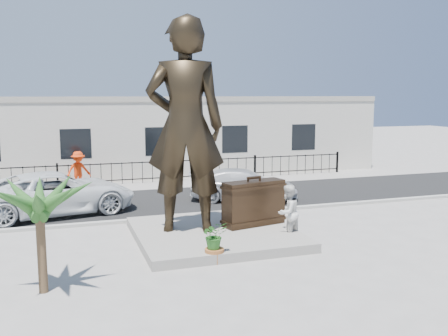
% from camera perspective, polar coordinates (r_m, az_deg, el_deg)
% --- Properties ---
extents(ground, '(100.00, 100.00, 0.00)m').
position_cam_1_polar(ground, '(15.80, 2.32, -9.30)').
color(ground, '#9E9991').
rests_on(ground, ground).
extents(street, '(40.00, 7.00, 0.01)m').
position_cam_1_polar(street, '(23.21, -4.69, -3.56)').
color(street, black).
rests_on(street, ground).
extents(curb, '(40.00, 0.25, 0.12)m').
position_cam_1_polar(curb, '(19.90, -2.28, -5.39)').
color(curb, '#A5A399').
rests_on(curb, ground).
extents(far_sidewalk, '(40.00, 2.50, 0.02)m').
position_cam_1_polar(far_sidewalk, '(27.04, -6.70, -1.87)').
color(far_sidewalk, '#9E9991').
rests_on(far_sidewalk, ground).
extents(plinth, '(5.20, 5.20, 0.30)m').
position_cam_1_polar(plinth, '(16.96, -1.08, -7.52)').
color(plinth, gray).
rests_on(plinth, ground).
extents(fence, '(22.00, 0.10, 1.20)m').
position_cam_1_polar(fence, '(27.72, -7.06, -0.39)').
color(fence, black).
rests_on(fence, ground).
extents(building, '(28.00, 7.00, 4.40)m').
position_cam_1_polar(building, '(31.64, -8.62, 3.58)').
color(building, silver).
rests_on(building, ground).
extents(statue, '(2.89, 2.28, 6.98)m').
position_cam_1_polar(statue, '(16.37, -4.47, 4.83)').
color(statue, black).
rests_on(statue, plinth).
extents(suitcase, '(2.30, 1.15, 1.55)m').
position_cam_1_polar(suitcase, '(17.36, 3.42, -4.01)').
color(suitcase, black).
rests_on(suitcase, plinth).
extents(tourist, '(1.13, 1.05, 1.87)m').
position_cam_1_polar(tourist, '(16.70, 7.31, -5.06)').
color(tourist, silver).
rests_on(tourist, ground).
extents(car_white, '(6.68, 4.13, 1.73)m').
position_cam_1_polar(car_white, '(21.21, -18.58, -2.72)').
color(car_white, white).
rests_on(car_white, street).
extents(car_silver, '(5.28, 3.66, 1.42)m').
position_cam_1_polar(car_silver, '(22.78, 2.28, -1.93)').
color(car_silver, '#B4B5B9').
rests_on(car_silver, street).
extents(worker, '(1.43, 1.13, 1.95)m').
position_cam_1_polar(worker, '(26.29, -16.30, -0.27)').
color(worker, '#EC380C').
rests_on(worker, far_sidewalk).
extents(palm_tree, '(1.80, 1.80, 3.20)m').
position_cam_1_polar(palm_tree, '(13.35, -19.89, -13.19)').
color(palm_tree, '#244F1C').
rests_on(palm_tree, ground).
extents(planter, '(0.56, 0.56, 0.40)m').
position_cam_1_polar(planter, '(14.62, -1.11, -9.94)').
color(planter, '#9B5829').
rests_on(planter, ground).
extents(shrub, '(0.76, 0.67, 0.80)m').
position_cam_1_polar(shrub, '(14.44, -1.11, -7.69)').
color(shrub, '#27621F').
rests_on(shrub, planter).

